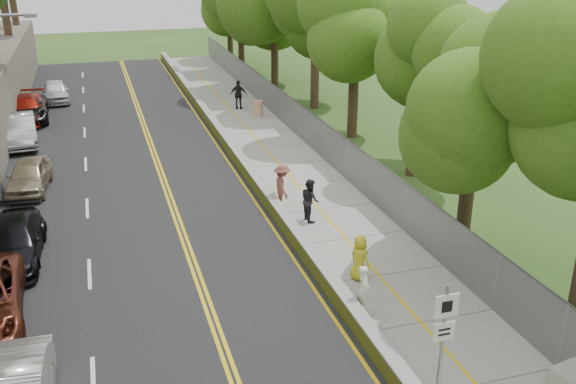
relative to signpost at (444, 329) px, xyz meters
name	(u,v)px	position (x,y,z in m)	size (l,w,h in m)	color
ground	(352,336)	(-1.05, 3.02, -1.96)	(140.00, 140.00, 0.00)	#33511E
road	(126,181)	(-6.45, 18.02, -1.94)	(11.20, 66.00, 0.04)	black
sidewalk	(286,164)	(1.50, 18.02, -1.94)	(4.20, 66.00, 0.05)	gray
jersey_barrier	(242,164)	(-0.80, 18.02, -1.66)	(0.42, 66.00, 0.60)	#B0C41E
chainlink_fence	(326,142)	(3.60, 18.02, -0.96)	(0.04, 66.00, 2.00)	slate
trees_fenceside	(374,20)	(5.95, 18.02, 5.04)	(7.00, 66.00, 14.00)	#48741C
signpost	(444,329)	(0.00, 0.00, 0.00)	(0.62, 0.09, 3.10)	gray
construction_barrel	(258,108)	(2.56, 27.78, -1.43)	(0.59, 0.59, 0.96)	#D45610
concrete_block	(574,382)	(3.25, -0.98, -1.55)	(1.08, 0.81, 0.72)	gray
car_3	(12,242)	(-10.75, 10.80, -1.21)	(1.99, 4.89, 1.42)	black
car_4	(29,176)	(-10.66, 17.93, -1.22)	(1.65, 4.10, 1.40)	tan
car_5	(19,130)	(-11.65, 25.60, -1.10)	(1.74, 4.98, 1.64)	#98999E
car_6	(26,108)	(-11.65, 30.84, -1.15)	(2.56, 5.56, 1.54)	black
car_7	(26,109)	(-11.65, 30.64, -1.15)	(2.18, 5.35, 1.55)	#A01E10
car_8	(55,91)	(-10.05, 35.66, -1.19)	(1.72, 4.29, 1.46)	silver
painter_0	(360,258)	(0.40, 6.00, -1.12)	(0.77, 0.50, 1.58)	gold
painter_1	(364,290)	(-0.30, 4.02, -1.12)	(0.58, 0.38, 1.59)	white
painter_2	(310,200)	(0.40, 11.09, -1.04)	(0.85, 0.66, 1.75)	black
painter_3	(282,186)	(-0.30, 12.68, -0.95)	(1.24, 0.71, 1.92)	brown
person_far	(239,95)	(1.75, 29.84, -0.95)	(1.13, 0.47, 1.92)	black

